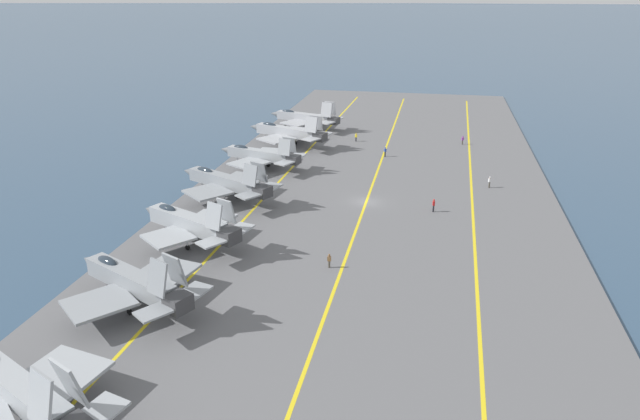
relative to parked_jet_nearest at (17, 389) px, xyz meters
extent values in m
plane|color=#334C66|center=(48.31, -18.14, -3.16)|extent=(2000.00, 2000.00, 0.00)
cube|color=slate|center=(48.31, -18.14, -2.96)|extent=(179.35, 53.35, 0.40)
cube|color=yellow|center=(48.31, -32.81, -2.76)|extent=(161.38, 4.15, 0.01)
cube|color=yellow|center=(48.31, -18.14, -2.76)|extent=(161.42, 0.36, 0.01)
cube|color=yellow|center=(48.31, -3.46, -2.76)|extent=(161.37, 4.42, 0.01)
cube|color=#9EA3A8|center=(0.16, 0.33, -0.02)|extent=(7.01, 12.04, 1.83)
cube|color=#9EA3A8|center=(2.96, -1.47, -0.61)|extent=(5.75, 6.23, 0.28)
cube|color=#9EA3A8|center=(-3.32, -4.73, 2.59)|extent=(1.93, 2.57, 3.33)
cube|color=#9EA3A8|center=(-1.58, -5.56, 2.59)|extent=(1.93, 2.57, 3.33)
cube|color=#9EA3A8|center=(-0.72, -6.90, -0.02)|extent=(3.33, 3.02, 0.20)
cylinder|color=#B2B2B7|center=(0.77, -1.36, -1.85)|extent=(0.16, 0.16, 1.83)
cylinder|color=black|center=(0.77, -1.36, -2.46)|extent=(0.46, 0.64, 0.60)
cube|color=gray|center=(15.86, 0.20, -0.03)|extent=(6.62, 11.18, 1.82)
cone|color=#5B5E60|center=(18.75, 6.25, -0.03)|extent=(2.50, 2.71, 1.73)
cube|color=#38383A|center=(12.90, -5.98, -0.03)|extent=(2.70, 2.59, 1.55)
ellipsoid|color=#232D38|center=(17.37, 3.37, 0.84)|extent=(2.11, 2.96, 1.00)
cube|color=gray|center=(12.36, 1.45, -0.62)|extent=(7.46, 7.38, 0.28)
cube|color=gray|center=(19.02, -1.74, -0.62)|extent=(6.44, 6.00, 0.28)
cube|color=gray|center=(12.57, -4.44, 2.44)|extent=(1.80, 2.38, 3.07)
cube|color=gray|center=(14.30, -5.27, 2.44)|extent=(1.80, 2.38, 3.07)
cube|color=gray|center=(11.02, -4.56, -0.03)|extent=(3.55, 3.40, 0.20)
cube|color=gray|center=(15.19, -6.56, -0.03)|extent=(3.28, 2.85, 0.20)
cylinder|color=#B2B2B7|center=(17.71, 4.07, -1.85)|extent=(0.16, 0.16, 1.82)
cylinder|color=black|center=(17.71, 4.07, -2.46)|extent=(0.46, 0.64, 0.60)
cylinder|color=#B2B2B7|center=(14.20, -0.30, -1.85)|extent=(0.16, 0.16, 1.82)
cylinder|color=black|center=(14.20, -0.30, -2.46)|extent=(0.46, 0.64, 0.60)
cylinder|color=#B2B2B7|center=(16.51, -1.40, -1.85)|extent=(0.16, 0.16, 1.82)
cylinder|color=black|center=(16.51, -1.40, -2.46)|extent=(0.46, 0.64, 0.60)
cube|color=#9EA3A8|center=(30.08, 0.69, 0.00)|extent=(6.39, 11.15, 1.90)
cone|color=#5B5E60|center=(32.79, 6.71, 0.00)|extent=(2.53, 2.70, 1.80)
cube|color=#38383A|center=(27.31, -5.47, 0.00)|extent=(2.75, 2.58, 1.61)
ellipsoid|color=#232D38|center=(31.49, 3.84, 0.90)|extent=(2.09, 2.95, 1.04)
cube|color=#9EA3A8|center=(26.92, 1.69, -0.62)|extent=(6.72, 6.76, 0.28)
cube|color=#9EA3A8|center=(32.92, -1.01, -0.62)|extent=(5.48, 5.67, 0.28)
cube|color=#9EA3A8|center=(26.90, -3.95, 2.41)|extent=(1.70, 2.33, 2.89)
cube|color=#9EA3A8|center=(28.72, -4.76, 2.41)|extent=(1.70, 2.33, 2.89)
cube|color=#9EA3A8|center=(25.35, -4.09, 0.00)|extent=(3.52, 3.35, 0.20)
cube|color=#9EA3A8|center=(29.64, -6.02, 0.00)|extent=(3.24, 2.77, 0.20)
cylinder|color=#B2B2B7|center=(31.81, 4.54, -1.86)|extent=(0.16, 0.16, 1.81)
cylinder|color=black|center=(31.81, 4.54, -2.46)|extent=(0.45, 0.64, 0.60)
cylinder|color=#B2B2B7|center=(28.39, 0.18, -1.86)|extent=(0.16, 0.16, 1.81)
cylinder|color=black|center=(28.39, 0.18, -2.46)|extent=(0.45, 0.64, 0.60)
cylinder|color=#B2B2B7|center=(30.82, -0.90, -1.86)|extent=(0.16, 0.16, 1.81)
cylinder|color=black|center=(30.82, -0.90, -2.46)|extent=(0.45, 0.64, 0.60)
cube|color=gray|center=(45.42, 1.98, -0.06)|extent=(6.89, 12.05, 1.76)
cone|color=#5B5E60|center=(48.50, 8.55, -0.06)|extent=(2.52, 2.85, 1.67)
cube|color=#38383A|center=(42.27, -4.74, -0.06)|extent=(2.69, 2.69, 1.50)
ellipsoid|color=#232D38|center=(47.03, 5.42, 0.78)|extent=(2.17, 3.16, 0.97)
cube|color=gray|center=(42.07, 3.08, -0.63)|extent=(7.48, 7.50, 0.28)
cube|color=gray|center=(48.41, 0.11, -0.63)|extent=(6.19, 6.31, 0.28)
cube|color=gray|center=(42.00, -3.13, 2.25)|extent=(1.80, 2.51, 2.82)
cube|color=gray|center=(43.68, -3.91, 2.25)|extent=(1.80, 2.51, 2.82)
cube|color=gray|center=(40.42, -3.32, -0.06)|extent=(3.65, 3.54, 0.20)
cube|color=gray|center=(44.55, -5.25, -0.06)|extent=(3.32, 3.01, 0.20)
cylinder|color=#B2B2B7|center=(47.39, 6.18, -1.85)|extent=(0.16, 0.16, 1.83)
cylinder|color=black|center=(47.39, 6.18, -2.46)|extent=(0.45, 0.64, 0.60)
cylinder|color=#B2B2B7|center=(43.77, 1.36, -1.85)|extent=(0.16, 0.16, 1.83)
cylinder|color=black|center=(43.77, 1.36, -2.46)|extent=(0.45, 0.64, 0.60)
cylinder|color=#B2B2B7|center=(46.00, 0.31, -1.85)|extent=(0.16, 0.16, 1.83)
cylinder|color=black|center=(46.00, 0.31, -2.46)|extent=(0.45, 0.64, 0.60)
cube|color=#9EA3A8|center=(60.76, 1.63, -0.43)|extent=(4.50, 11.38, 1.63)
cone|color=#5B5E60|center=(62.46, 8.00, -0.43)|extent=(2.05, 2.47, 1.54)
cube|color=#38383A|center=(59.02, -4.88, -0.43)|extent=(2.28, 2.26, 1.38)
ellipsoid|color=#232D38|center=(61.65, 4.97, 0.34)|extent=(1.58, 2.90, 0.89)
cube|color=#9EA3A8|center=(57.28, 2.17, -0.96)|extent=(7.08, 6.90, 0.28)
cube|color=#9EA3A8|center=(64.04, 0.36, -0.96)|extent=(5.46, 5.00, 0.28)
cube|color=#9EA3A8|center=(58.51, -3.48, 1.70)|extent=(1.36, 2.29, 2.62)
cube|color=#9EA3A8|center=(60.16, -3.92, 1.70)|extent=(1.36, 2.29, 2.62)
cube|color=#9EA3A8|center=(57.00, -3.87, -0.43)|extent=(3.44, 3.13, 0.20)
cube|color=#9EA3A8|center=(61.27, -5.01, -0.43)|extent=(2.98, 2.38, 0.20)
cylinder|color=#B2B2B7|center=(61.85, 5.71, -2.00)|extent=(0.16, 0.16, 1.51)
cylinder|color=black|center=(61.85, 5.71, -2.46)|extent=(0.37, 0.64, 0.60)
cylinder|color=#B2B2B7|center=(59.36, 0.82, -2.00)|extent=(0.16, 0.16, 1.51)
cylinder|color=black|center=(59.36, 0.82, -2.46)|extent=(0.37, 0.64, 0.60)
cylinder|color=#B2B2B7|center=(61.56, 0.23, -2.00)|extent=(0.16, 0.16, 1.51)
cylinder|color=black|center=(61.56, 0.23, -2.46)|extent=(0.37, 0.64, 0.60)
cube|color=#A8AAAF|center=(75.88, 0.83, -0.13)|extent=(6.03, 12.64, 1.76)
cone|color=#5B5E60|center=(78.42, 7.83, -0.13)|extent=(2.40, 2.85, 1.67)
cube|color=#38383A|center=(73.28, -6.33, -0.13)|extent=(2.61, 2.64, 1.49)
ellipsoid|color=#232D38|center=(77.21, 4.49, 0.71)|extent=(1.97, 3.26, 0.97)
cube|color=#A8AAAF|center=(72.32, 1.66, -0.70)|extent=(7.67, 7.67, 0.28)
cube|color=#A8AAAF|center=(79.15, -0.82, -0.70)|extent=(6.06, 6.08, 0.28)
cube|color=#A8AAAF|center=(72.88, -4.71, 2.18)|extent=(1.66, 2.58, 2.82)
cube|color=#A8AAAF|center=(74.62, -5.34, 2.18)|extent=(1.66, 2.58, 2.82)
cube|color=#A8AAAF|center=(71.31, -5.06, -0.13)|extent=(3.64, 3.50, 0.20)
cube|color=#A8AAAF|center=(75.60, -6.62, -0.13)|extent=(3.18, 2.87, 0.20)
cylinder|color=#B2B2B7|center=(77.51, 5.30, -1.88)|extent=(0.16, 0.16, 1.75)
cylinder|color=black|center=(77.51, 5.30, -2.46)|extent=(0.41, 0.64, 0.60)
cylinder|color=#B2B2B7|center=(74.28, 0.03, -1.88)|extent=(0.16, 0.16, 1.75)
cylinder|color=black|center=(74.28, 0.03, -2.46)|extent=(0.41, 0.64, 0.60)
cylinder|color=#B2B2B7|center=(76.59, -0.81, -1.88)|extent=(0.16, 0.16, 1.75)
cylinder|color=black|center=(76.59, -0.81, -2.46)|extent=(0.41, 0.64, 0.60)
cube|color=#A8AAAF|center=(89.89, 0.71, -0.31)|extent=(5.07, 12.25, 1.64)
cone|color=#5B5E60|center=(91.92, 7.55, -0.31)|extent=(2.16, 2.67, 1.56)
cube|color=#38383A|center=(87.81, -6.30, -0.31)|extent=(2.38, 2.45, 1.40)
ellipsoid|color=#232D38|center=(90.95, 4.29, 0.47)|extent=(1.72, 3.12, 0.90)
cube|color=#A8AAAF|center=(86.56, 1.26, -0.84)|extent=(7.05, 7.15, 0.28)
cube|color=#A8AAAF|center=(92.98, -0.65, -0.84)|extent=(5.28, 5.53, 0.28)
cube|color=#A8AAAF|center=(87.36, -4.78, 1.99)|extent=(1.53, 2.49, 2.91)
cube|color=#A8AAAF|center=(89.02, -5.27, 1.99)|extent=(1.53, 2.49, 2.91)
cube|color=#A8AAAF|center=(85.82, -5.19, -0.31)|extent=(3.54, 3.33, 0.20)
cube|color=#A8AAAF|center=(90.08, -6.46, -0.31)|extent=(3.05, 2.63, 0.20)
cylinder|color=#B2B2B7|center=(91.19, 5.08, -1.95)|extent=(0.16, 0.16, 1.63)
cylinder|color=black|center=(91.19, 5.08, -2.46)|extent=(0.38, 0.64, 0.60)
cylinder|color=#B2B2B7|center=(88.43, -0.16, -1.95)|extent=(0.16, 0.16, 1.63)
cylinder|color=black|center=(88.43, -0.16, -2.46)|extent=(0.38, 0.64, 0.60)
cylinder|color=#B2B2B7|center=(90.64, -0.82, -1.95)|extent=(0.16, 0.16, 1.63)
cylinder|color=black|center=(90.64, -0.82, -2.46)|extent=(0.38, 0.64, 0.60)
cylinder|color=#232328|center=(46.29, -27.51, -2.29)|extent=(0.24, 0.24, 0.94)
cube|color=red|center=(46.29, -27.51, -1.54)|extent=(0.43, 0.33, 0.58)
sphere|color=#9E7051|center=(46.29, -27.51, -1.12)|extent=(0.22, 0.22, 0.22)
sphere|color=red|center=(46.29, -27.51, -1.06)|extent=(0.24, 0.24, 0.24)
cylinder|color=#4C473D|center=(58.09, -35.63, -2.31)|extent=(0.24, 0.24, 0.91)
cube|color=white|center=(58.09, -35.63, -1.58)|extent=(0.43, 0.46, 0.54)
sphere|color=#9E7051|center=(58.09, -35.63, -1.18)|extent=(0.22, 0.22, 0.22)
sphere|color=white|center=(58.09, -35.63, -1.12)|extent=(0.24, 0.24, 0.24)
cylinder|color=#4C473D|center=(83.20, -32.33, -2.35)|extent=(0.24, 0.24, 0.82)
cube|color=purple|center=(83.20, -32.33, -1.67)|extent=(0.43, 0.46, 0.55)
sphere|color=beige|center=(83.20, -32.33, -1.26)|extent=(0.22, 0.22, 0.22)
sphere|color=purple|center=(83.20, -32.33, -1.20)|extent=(0.24, 0.24, 0.24)
cylinder|color=#4C473D|center=(27.34, -16.73, -2.36)|extent=(0.24, 0.24, 0.81)
cube|color=brown|center=(27.34, -16.73, -1.69)|extent=(0.28, 0.39, 0.52)
sphere|color=#9E7051|center=(27.34, -16.73, -1.30)|extent=(0.22, 0.22, 0.22)
sphere|color=brown|center=(27.34, -16.73, -1.24)|extent=(0.24, 0.24, 0.24)
cylinder|color=#232328|center=(81.37, -11.88, -2.35)|extent=(0.24, 0.24, 0.83)
cube|color=yellow|center=(81.37, -11.88, -1.66)|extent=(0.36, 0.44, 0.55)
sphere|color=tan|center=(81.37, -11.88, -1.25)|extent=(0.22, 0.22, 0.22)
sphere|color=yellow|center=(81.37, -11.88, -1.19)|extent=(0.24, 0.24, 0.24)
cylinder|color=#232328|center=(71.74, -18.52, -2.30)|extent=(0.24, 0.24, 0.91)
cube|color=#284CB2|center=(71.74, -18.52, -1.58)|extent=(0.44, 0.46, 0.53)
sphere|color=tan|center=(71.74, -18.52, -1.18)|extent=(0.22, 0.22, 0.22)
sphere|color=#284CB2|center=(71.74, -18.52, -1.12)|extent=(0.24, 0.24, 0.24)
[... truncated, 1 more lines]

